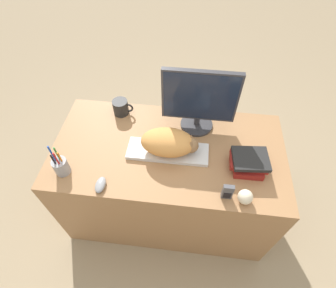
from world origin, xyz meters
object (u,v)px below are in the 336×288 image
monitor (199,100)px  computer_mouse (100,185)px  book_stack (249,162)px  coffee_mug (121,107)px  cat (170,142)px  baseball (245,197)px  keyboard (168,151)px  pen_cup (61,166)px  phone (227,192)px

monitor → computer_mouse: (-0.48, -0.50, -0.20)m
book_stack → coffee_mug: bearing=156.6°
coffee_mug → book_stack: bearing=-23.4°
cat → baseball: size_ratio=4.25×
monitor → computer_mouse: monitor is taller
keyboard → cat: 0.09m
coffee_mug → baseball: (0.77, -0.55, -0.01)m
keyboard → book_stack: book_stack is taller
coffee_mug → pen_cup: pen_cup is taller
coffee_mug → pen_cup: size_ratio=0.63×
monitor → book_stack: monitor is taller
computer_mouse → pen_cup: pen_cup is taller
cat → computer_mouse: bearing=-141.9°
pen_cup → phone: 0.89m
monitor → coffee_mug: (-0.50, 0.06, -0.17)m
keyboard → phone: phone is taller
coffee_mug → phone: 0.87m
computer_mouse → baseball: baseball is taller
keyboard → coffee_mug: size_ratio=3.53×
phone → book_stack: (0.12, 0.20, -0.00)m
coffee_mug → book_stack: 0.87m
book_stack → keyboard: bearing=173.8°
coffee_mug → pen_cup: 0.54m
book_stack → computer_mouse: bearing=-164.6°
cat → phone: cat is taller
computer_mouse → book_stack: 0.81m
pen_cup → coffee_mug: bearing=66.3°
computer_mouse → coffee_mug: bearing=91.5°
coffee_mug → pen_cup: bearing=-113.7°
cat → pen_cup: 0.60m
computer_mouse → coffee_mug: 0.56m
keyboard → book_stack: bearing=-6.2°
pen_cup → phone: (0.89, -0.05, -0.00)m
monitor → book_stack: 0.45m
keyboard → monitor: size_ratio=1.08×
monitor → computer_mouse: 0.73m
computer_mouse → book_stack: bearing=15.4°
keyboard → cat: cat is taller
cat → coffee_mug: cat is taller
computer_mouse → cat: bearing=38.1°
phone → book_stack: 0.23m
book_stack → monitor: bearing=136.1°
cat → baseball: cat is taller
keyboard → pen_cup: size_ratio=2.21×
monitor → phone: monitor is taller
pen_cup → monitor: bearing=31.4°
monitor → baseball: bearing=-61.7°
cat → monitor: bearing=58.6°
keyboard → pen_cup: (-0.56, -0.20, 0.04)m
keyboard → phone: 0.42m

